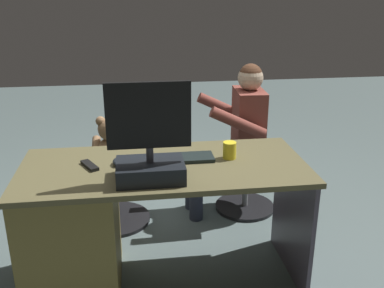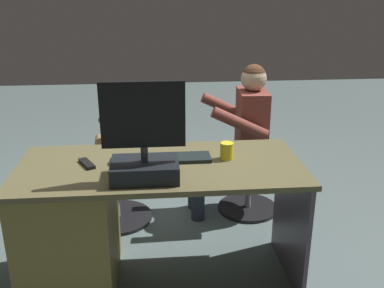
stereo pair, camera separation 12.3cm
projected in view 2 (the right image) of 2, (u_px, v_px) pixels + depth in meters
The scene contains 11 objects.
ground_plane at pixel (162, 240), 3.02m from camera, with size 10.00×10.00×0.00m, color #526362.
desk at pixel (90, 222), 2.46m from camera, with size 1.54×0.69×0.73m.
monitor at pixel (144, 152), 2.17m from camera, with size 0.41×0.24×0.49m.
keyboard at pixel (173, 158), 2.44m from camera, with size 0.42×0.14×0.02m, color black.
computer_mouse at pixel (115, 160), 2.39m from camera, with size 0.06×0.10×0.04m, color #22282E.
cup at pixel (227, 151), 2.44m from camera, with size 0.07×0.07×0.09m, color yellow.
tv_remote at pixel (87, 164), 2.37m from camera, with size 0.04×0.15×0.02m, color black.
office_chair_teddy at pixel (116, 189), 3.20m from camera, with size 0.51×0.51×0.44m.
teddy_bear at pixel (113, 142), 3.09m from camera, with size 0.26×0.26×0.36m.
visitor_chair at pixel (249, 178), 3.33m from camera, with size 0.45×0.45×0.44m.
person at pixel (239, 130), 3.18m from camera, with size 0.57×0.49×1.12m.
Camera 2 is at (0.03, 2.61, 1.65)m, focal length 41.37 mm.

